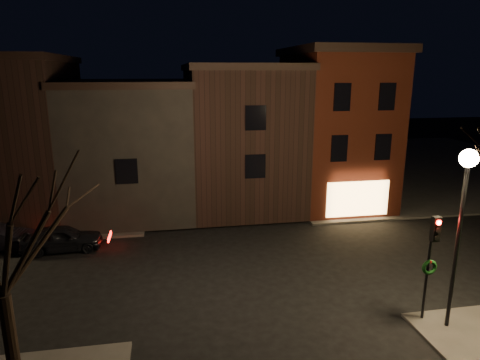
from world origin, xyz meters
TOP-DOWN VIEW (x-y plane):
  - ground at (0.00, 0.00)m, footprint 120.00×120.00m
  - sidewalk_far_right at (20.00, 20.00)m, footprint 30.00×30.00m
  - corner_building at (8.00, 9.47)m, footprint 6.50×8.50m
  - row_building_a at (1.50, 10.50)m, footprint 7.30×10.30m
  - row_building_b at (-5.75, 10.50)m, footprint 7.80×10.30m
  - row_building_c at (-13.00, 10.50)m, footprint 7.30×10.30m
  - street_lamp_near at (6.20, -6.00)m, footprint 0.60×0.60m
  - traffic_signal at (5.60, -5.51)m, footprint 0.58×0.38m
  - parked_car_a at (-9.06, 3.78)m, footprint 4.06×1.83m

SIDE VIEW (x-z plane):
  - ground at x=0.00m, z-range 0.00..0.00m
  - sidewalk_far_right at x=20.00m, z-range 0.00..0.12m
  - parked_car_a at x=-9.06m, z-range 0.00..1.35m
  - traffic_signal at x=5.60m, z-range 0.78..4.83m
  - row_building_b at x=-5.75m, z-range 0.13..8.53m
  - row_building_a at x=1.50m, z-range 0.13..9.53m
  - row_building_c at x=-13.00m, z-range 0.13..10.03m
  - street_lamp_near at x=6.20m, z-range 1.94..8.42m
  - corner_building at x=8.00m, z-range 0.15..10.65m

